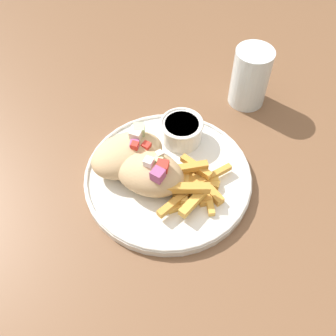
# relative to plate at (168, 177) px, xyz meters

# --- Properties ---
(ground_plane) EXTENTS (10.00, 10.00, 0.00)m
(ground_plane) POSITION_rel_plate_xyz_m (-0.03, 0.04, -0.72)
(ground_plane) COLOR #4C4238
(table) EXTENTS (1.47, 1.47, 0.71)m
(table) POSITION_rel_plate_xyz_m (-0.03, 0.04, -0.07)
(table) COLOR brown
(table) RESTS_ON ground_plane
(plate) EXTENTS (0.27, 0.27, 0.02)m
(plate) POSITION_rel_plate_xyz_m (0.00, 0.00, 0.00)
(plate) COLOR white
(plate) RESTS_ON table
(pita_sandwich_near) EXTENTS (0.13, 0.11, 0.07)m
(pita_sandwich_near) POSITION_rel_plate_xyz_m (-0.03, -0.02, 0.03)
(pita_sandwich_near) COLOR tan
(pita_sandwich_near) RESTS_ON plate
(pita_sandwich_far) EXTENTS (0.14, 0.13, 0.07)m
(pita_sandwich_far) POSITION_rel_plate_xyz_m (-0.07, 0.02, 0.03)
(pita_sandwich_far) COLOR tan
(pita_sandwich_far) RESTS_ON plate
(fries_pile) EXTENTS (0.12, 0.11, 0.04)m
(fries_pile) POSITION_rel_plate_xyz_m (0.04, -0.03, 0.02)
(fries_pile) COLOR gold
(fries_pile) RESTS_ON plate
(sauce_ramekin) EXTENTS (0.07, 0.07, 0.04)m
(sauce_ramekin) POSITION_rel_plate_xyz_m (0.02, 0.08, 0.03)
(sauce_ramekin) COLOR white
(sauce_ramekin) RESTS_ON plate
(water_glass) EXTENTS (0.07, 0.07, 0.11)m
(water_glass) POSITION_rel_plate_xyz_m (0.14, 0.20, 0.04)
(water_glass) COLOR silver
(water_glass) RESTS_ON table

